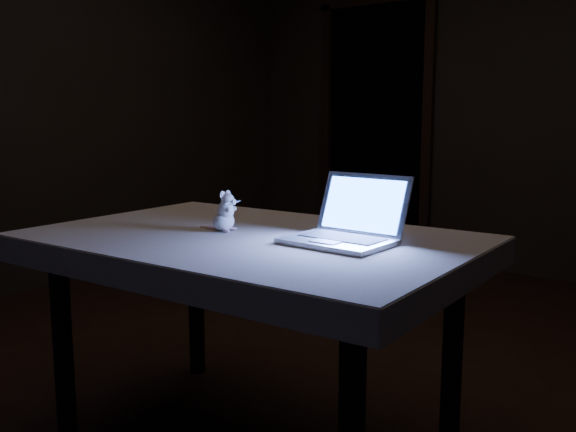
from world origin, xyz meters
The scene contains 8 objects.
floor centered at (0.00, 0.00, 0.00)m, with size 5.00×5.00×0.00m, color black.
back_wall centered at (0.00, 2.50, 1.30)m, with size 4.50×0.04×2.60m, color black.
left_wall centered at (-2.25, 0.00, 1.30)m, with size 0.04×5.00×2.60m, color black.
doorway centered at (-1.10, 2.50, 1.06)m, with size 1.06×0.36×2.13m, color black, non-canonical shape.
table centered at (0.26, -0.56, 0.38)m, with size 1.41×0.91×0.76m, color black, non-canonical shape.
tablecloth centered at (0.34, -0.58, 0.72)m, with size 1.50×1.00×0.09m, color beige, non-canonical shape.
laptop centered at (0.58, -0.51, 0.88)m, with size 0.33×0.29×0.23m, color #B4B5B9, non-canonical shape.
plush_mouse centered at (0.13, -0.57, 0.84)m, with size 0.11×0.11×0.14m, color silver, non-canonical shape.
Camera 1 is at (1.72, -2.18, 1.18)m, focal length 40.00 mm.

